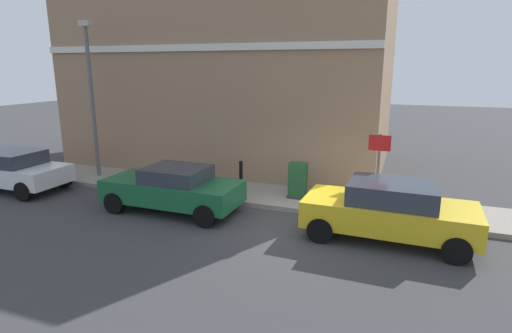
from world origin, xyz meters
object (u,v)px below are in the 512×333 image
Objects in this scene: car_yellow at (389,210)px; car_green at (173,188)px; street_sign at (378,162)px; lamppost at (91,93)px; utility_cabinet at (298,182)px; bollard_far_kerb at (186,177)px; car_white at (13,170)px; bollard_near_cabinet at (241,174)px.

car_green is at bearing 2.35° from car_yellow.
street_sign is 10.56m from lamppost.
car_yellow is at bearing -125.28° from utility_cabinet.
bollard_far_kerb is 0.18× the size of lamppost.
car_green is 1.80× the size of street_sign.
street_sign is 0.40× the size of lamppost.
car_yellow reaches higher than bollard_far_kerb.
bollard_far_kerb is at bearing -167.09° from car_white.
bollard_far_kerb is (1.40, -6.16, -0.02)m from car_white.
street_sign reaches higher than car_white.
car_yellow is 11.32m from lamppost.
car_green is 2.57m from bollard_near_cabinet.
lamppost reaches higher than car_green.
car_yellow is at bearing -113.64° from bollard_near_cabinet.
car_green reaches higher than bollard_near_cabinet.
utility_cabinet is (2.20, -9.76, -0.04)m from car_white.
bollard_far_kerb is at bearing -9.36° from car_yellow.
bollard_near_cabinet is at bearing 81.37° from street_sign.
bollard_near_cabinet is at bearing -88.83° from lamppost.
bollard_near_cabinet is (2.24, -1.26, -0.02)m from car_green.
utility_cabinet is at bearing -89.84° from lamppost.
car_yellow reaches higher than car_green.
utility_cabinet is 2.71m from street_sign.
car_green is at bearing 123.15° from utility_cabinet.
bollard_near_cabinet is 6.48m from lamppost.
bollard_near_cabinet is at bearing -60.43° from bollard_far_kerb.
car_yellow is 4.05× the size of bollard_far_kerb.
lamppost is (2.03, 10.85, 2.52)m from car_yellow.
car_yellow is at bearing -179.22° from car_white.
car_green is 3.92m from utility_cabinet.
lamppost is (-0.12, 5.94, 2.60)m from bollard_near_cabinet.
car_green is 1.05× the size of car_white.
utility_cabinet is 3.69m from bollard_far_kerb.
car_yellow is 6.18m from car_green.
lamppost is (0.56, 10.42, 1.64)m from street_sign.
car_white reaches higher than car_green.
car_yellow is at bearing -100.59° from lamppost.
car_white is 8.08m from bollard_near_cabinet.
car_yellow reaches higher than car_white.
car_white is 3.79× the size of bollard_near_cabinet.
lamppost reaches higher than utility_cabinet.
street_sign is (-0.58, -2.46, 0.98)m from utility_cabinet.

